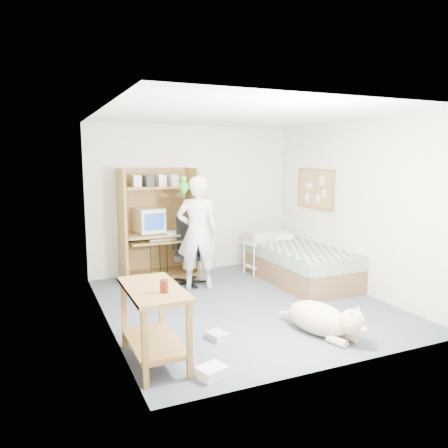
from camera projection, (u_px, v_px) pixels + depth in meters
name	position (u px, v px, depth m)	size (l,w,h in m)	color
floor	(243.00, 303.00, 5.95)	(4.00, 4.00, 0.00)	#465160
wall_back	(193.00, 199.00, 7.57)	(3.60, 0.02, 2.50)	silver
wall_right	(352.00, 206.00, 6.48)	(0.02, 4.00, 2.50)	silver
wall_left	(104.00, 220.00, 5.04)	(0.02, 4.00, 2.50)	silver
ceiling	(245.00, 115.00, 5.57)	(3.60, 4.00, 0.02)	white
computer_hutch	(158.00, 229.00, 7.11)	(1.20, 0.63, 1.80)	brown
bed	(299.00, 264.00, 6.98)	(1.02, 2.02, 0.66)	brown
side_desk	(154.00, 313.00, 4.17)	(0.50, 1.00, 0.75)	brown
corkboard	(315.00, 189.00, 7.25)	(0.04, 0.94, 0.66)	#9D7346
office_chair	(189.00, 260.00, 6.86)	(0.59, 0.59, 1.02)	black
person	(198.00, 233.00, 6.53)	(0.62, 0.41, 1.70)	silver
parrot	(184.00, 186.00, 6.35)	(0.13, 0.22, 0.34)	#1C8B14
dog	(323.00, 319.00, 4.85)	(0.59, 1.15, 0.44)	tan
printer_cart	(259.00, 252.00, 7.43)	(0.49, 0.40, 0.55)	silver
printer	(259.00, 236.00, 7.39)	(0.42, 0.32, 0.18)	#A5A5A0
crt_monitor	(149.00, 220.00, 7.04)	(0.47, 0.48, 0.39)	beige
keyboard	(163.00, 239.00, 7.01)	(0.45, 0.16, 0.03)	beige
pencil_cup	(182.00, 228.00, 7.19)	(0.08, 0.08, 0.12)	gold
drink_glass	(164.00, 286.00, 3.96)	(0.08, 0.08, 0.12)	#41180A
floor_box_a	(212.00, 372.00, 3.94)	(0.25, 0.20, 0.10)	white
floor_box_b	(217.00, 336.00, 4.76)	(0.18, 0.22, 0.08)	#ACACA7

